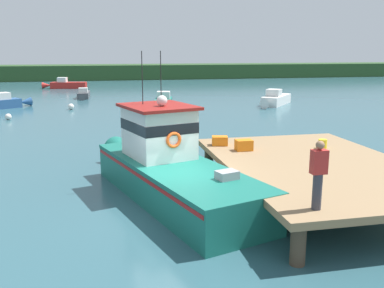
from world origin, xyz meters
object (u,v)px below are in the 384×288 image
object	(u,v)px
moored_boat_far_left	(84,95)
moored_boat_outer_mooring	(66,85)
crate_stack_near_edge	(220,141)
main_fishing_boat	(167,166)
bait_bucket	(323,144)
moored_boat_near_channel	(163,102)
mooring_buoy_channel_marker	(71,107)
mooring_buoy_inshore	(8,117)
deckhand_by_the_boat	(318,174)
moored_boat_off_the_point	(275,99)
crate_single_by_cleat	(244,145)

from	to	relation	value
moored_boat_far_left	moored_boat_outer_mooring	bearing A→B (deg)	102.30
crate_stack_near_edge	main_fishing_boat	bearing A→B (deg)	-141.12
bait_bucket	crate_stack_near_edge	bearing A→B (deg)	160.18
moored_boat_near_channel	mooring_buoy_channel_marker	distance (m)	7.68
main_fishing_boat	mooring_buoy_inshore	bearing A→B (deg)	115.29
bait_bucket	deckhand_by_the_boat	bearing A→B (deg)	-120.10
moored_boat_outer_mooring	mooring_buoy_inshore	world-z (taller)	moored_boat_outer_mooring
moored_boat_off_the_point	moored_boat_far_left	distance (m)	19.38
main_fishing_boat	mooring_buoy_channel_marker	xyz separation A→B (m)	(-4.54, 22.63, -0.76)
crate_stack_near_edge	moored_boat_outer_mooring	xyz separation A→B (m)	(-8.83, 41.50, -0.89)
crate_stack_near_edge	moored_boat_near_channel	bearing A→B (deg)	87.88
main_fishing_boat	deckhand_by_the_boat	xyz separation A→B (m)	(2.71, -5.12, 1.05)
bait_bucket	moored_boat_off_the_point	bearing A→B (deg)	71.46
moored_boat_far_left	deckhand_by_the_boat	bearing A→B (deg)	-79.84
moored_boat_near_channel	mooring_buoy_channel_marker	size ratio (longest dim) A/B	10.88
moored_boat_near_channel	mooring_buoy_channel_marker	bearing A→B (deg)	176.78
crate_stack_near_edge	moored_boat_outer_mooring	world-z (taller)	crate_stack_near_edge
moored_boat_near_channel	main_fishing_boat	bearing A→B (deg)	-98.01
main_fishing_boat	crate_stack_near_edge	distance (m)	3.07
crate_stack_near_edge	bait_bucket	xyz separation A→B (m)	(3.65, -1.32, -0.01)
moored_boat_off_the_point	mooring_buoy_channel_marker	bearing A→B (deg)	177.59
moored_boat_outer_mooring	moored_boat_near_channel	size ratio (longest dim) A/B	1.04
moored_boat_off_the_point	mooring_buoy_inshore	distance (m)	22.05
moored_boat_outer_mooring	crate_single_by_cleat	bearing A→B (deg)	-77.46
bait_bucket	moored_boat_outer_mooring	world-z (taller)	bait_bucket
main_fishing_boat	mooring_buoy_channel_marker	distance (m)	23.10
deckhand_by_the_boat	mooring_buoy_channel_marker	distance (m)	28.74
deckhand_by_the_boat	moored_boat_near_channel	size ratio (longest dim) A/B	0.30
moored_boat_off_the_point	mooring_buoy_channel_marker	world-z (taller)	moored_boat_off_the_point
moored_boat_off_the_point	mooring_buoy_channel_marker	distance (m)	17.72
moored_boat_off_the_point	moored_boat_far_left	size ratio (longest dim) A/B	1.20
bait_bucket	moored_boat_outer_mooring	size ratio (longest dim) A/B	0.06
moored_boat_outer_mooring	moored_boat_far_left	size ratio (longest dim) A/B	1.32
main_fishing_boat	moored_boat_outer_mooring	size ratio (longest dim) A/B	1.76
deckhand_by_the_boat	moored_boat_outer_mooring	size ratio (longest dim) A/B	0.29
main_fishing_boat	moored_boat_off_the_point	bearing A→B (deg)	58.98
crate_single_by_cleat	crate_stack_near_edge	xyz separation A→B (m)	(-0.63, 1.03, -0.02)
bait_bucket	mooring_buoy_channel_marker	size ratio (longest dim) A/B	0.68
crate_stack_near_edge	moored_boat_far_left	xyz separation A→B (m)	(-6.18, 29.33, -1.00)
crate_single_by_cleat	moored_boat_off_the_point	size ratio (longest dim) A/B	0.12
crate_stack_near_edge	moored_boat_off_the_point	distance (m)	22.72
crate_single_by_cleat	moored_boat_off_the_point	xyz separation A→B (m)	(10.16, 21.01, -0.90)
crate_stack_near_edge	mooring_buoy_inshore	size ratio (longest dim) A/B	1.36
main_fishing_boat	crate_single_by_cleat	distance (m)	3.15
main_fishing_boat	moored_boat_off_the_point	xyz separation A→B (m)	(13.16, 21.89, -0.51)
deckhand_by_the_boat	mooring_buoy_inshore	xyz separation A→B (m)	(-11.26, 23.22, -1.84)
bait_bucket	moored_boat_far_left	distance (m)	32.20
main_fishing_boat	crate_stack_near_edge	size ratio (longest dim) A/B	16.50
moored_boat_outer_mooring	moored_boat_near_channel	bearing A→B (deg)	-65.68
mooring_buoy_channel_marker	bait_bucket	bearing A→B (deg)	-64.39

